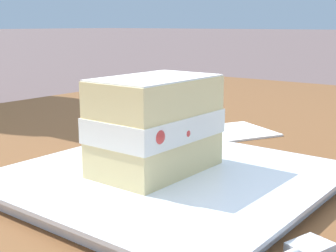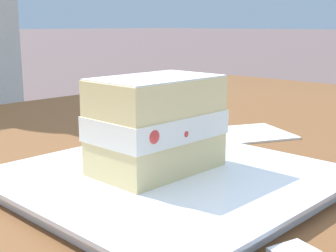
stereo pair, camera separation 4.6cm
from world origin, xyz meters
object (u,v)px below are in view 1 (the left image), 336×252
cake_slice (155,125)px  paper_napkin (226,132)px  patio_table (102,207)px  dessert_plate (168,180)px

cake_slice → paper_napkin: (0.24, 0.06, -0.06)m
patio_table → dessert_plate: 0.25m
dessert_plate → paper_napkin: size_ratio=1.77×
patio_table → paper_napkin: (0.14, -0.12, 0.10)m
cake_slice → paper_napkin: bearing=14.8°
patio_table → dessert_plate: size_ratio=5.57×
cake_slice → paper_napkin: 0.26m
patio_table → paper_napkin: size_ratio=9.87×
dessert_plate → paper_napkin: 0.25m
dessert_plate → cake_slice: 0.06m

